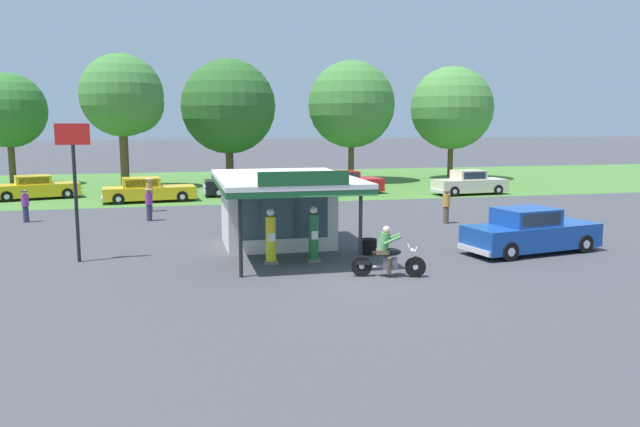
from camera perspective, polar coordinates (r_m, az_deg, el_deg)
name	(u,v)px	position (r m, az deg, el deg)	size (l,w,h in m)	color
ground_plane	(345,278)	(19.26, 2.27, -5.87)	(300.00, 300.00, 0.00)	#424247
grass_verge_strip	(242,184)	(48.49, -7.08, 2.70)	(120.00, 24.00, 0.01)	#477A33
service_station_kiosk	(279,204)	(23.80, -3.75, 0.87)	(4.69, 7.18, 3.24)	silver
gas_pump_nearside	(271,239)	(21.07, -4.45, -2.29)	(0.44, 0.44, 1.87)	slate
gas_pump_offside	(314,237)	(21.33, -0.58, -2.09)	(0.44, 0.44, 1.90)	slate
motorcycle_with_rider	(387,256)	(19.42, 6.09, -3.82)	(2.22, 0.88, 1.58)	black
featured_classic_sedan	(530,233)	(24.08, 18.44, -1.64)	(5.41, 2.74, 1.63)	#19479E
parked_car_back_row_centre_right	(148,191)	(38.57, -15.26, 2.00)	(5.61, 2.40, 1.44)	gold
parked_car_back_row_centre_left	(35,188)	(42.26, -24.28, 2.09)	(5.38, 3.16, 1.44)	gold
parked_car_second_row_spare	(245,184)	(40.60, -6.75, 2.63)	(5.11, 1.95, 1.56)	black
parked_car_back_row_far_right	(345,183)	(41.25, 2.28, 2.75)	(5.04, 2.35, 1.51)	red
parked_car_back_row_far_left	(469,184)	(42.10, 13.32, 2.65)	(5.00, 2.21, 1.58)	beige
bystander_admiring_sedan	(149,204)	(31.15, -15.18, 0.85)	(0.34, 0.34, 1.55)	#2D3351
bystander_standing_back_lot	(25,205)	(32.75, -25.04, 0.67)	(0.34, 0.34, 1.51)	#2D3351
bystander_chatting_near_pumps	(150,194)	(34.33, -15.13, 1.75)	(0.39, 0.39, 1.77)	brown
bystander_leaning_by_kiosk	(446,206)	(29.89, 11.33, 0.69)	(0.34, 0.34, 1.58)	brown
tree_oak_right	(229,107)	(48.81, -8.25, 9.52)	(7.11, 7.11, 9.36)	brown
tree_oak_left	(8,110)	(51.46, -26.30, 8.33)	(5.39, 5.39, 8.19)	brown
tree_oak_centre	(452,110)	(52.74, 11.82, 9.15)	(6.63, 6.63, 9.07)	brown
tree_oak_far_left	(352,107)	(49.74, 2.87, 9.59)	(6.71, 6.71, 9.36)	brown
tree_oak_far_right	(125,98)	(46.26, -17.19, 9.94)	(5.71, 5.70, 9.33)	brown
roadside_pole_sign	(74,168)	(22.55, -21.30, 3.85)	(1.10, 0.12, 4.65)	black
spare_tire_stack	(368,246)	(22.76, 4.39, -2.98)	(0.60, 0.60, 0.54)	black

